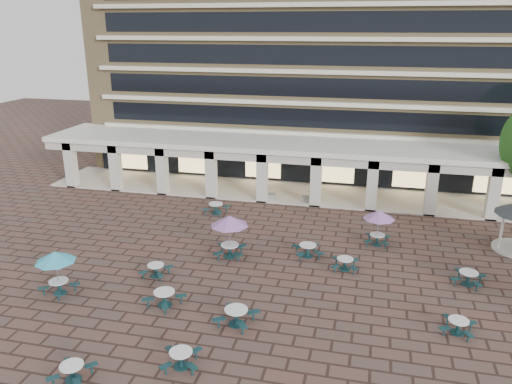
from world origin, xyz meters
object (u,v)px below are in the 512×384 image
picnic_table_0 (72,371)px  picnic_table_2 (181,358)px  picnic_table_1 (164,297)px  planter_left (266,193)px  planter_right (311,198)px

picnic_table_0 → picnic_table_2: size_ratio=0.87×
picnic_table_1 → planter_left: (1.55, 16.89, 0.07)m
picnic_table_0 → planter_left: 23.07m
picnic_table_1 → picnic_table_2: (2.55, -4.24, -0.04)m
picnic_table_0 → picnic_table_2: bearing=24.1°
picnic_table_1 → planter_left: bearing=104.9°
picnic_table_1 → planter_right: size_ratio=1.42×
picnic_table_0 → planter_left: (2.86, 22.89, 0.12)m
planter_left → planter_right: (3.65, 0.00, -0.12)m
picnic_table_2 → planter_right: bearing=71.5°
picnic_table_2 → planter_left: planter_left is taller
picnic_table_1 → picnic_table_2: bearing=-38.9°
picnic_table_2 → planter_right: 21.29m
picnic_table_0 → planter_right: bearing=73.8°
picnic_table_0 → planter_right: (6.51, 22.89, -0.00)m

